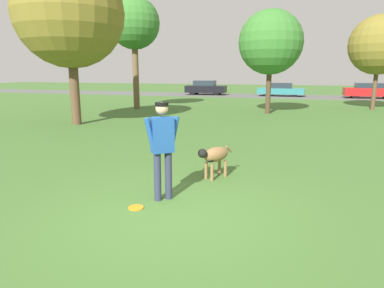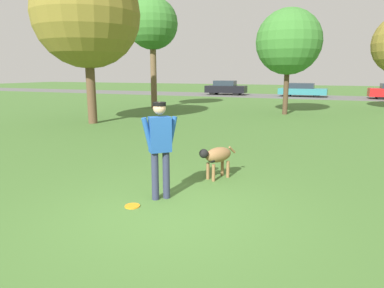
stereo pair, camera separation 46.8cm
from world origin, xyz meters
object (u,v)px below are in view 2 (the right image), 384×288
(person, at_px, (160,143))
(frisbee, at_px, (132,206))
(tree_near_left, at_px, (87,15))
(tree_mid_center, at_px, (289,42))
(parked_car_teal, at_px, (302,90))
(dog, at_px, (217,156))
(tree_far_left, at_px, (152,24))
(parked_car_black, at_px, (226,88))

(person, xyz_separation_m, frisbee, (-0.29, -0.53, -1.05))
(frisbee, bearing_deg, tree_near_left, 131.34)
(person, height_order, tree_mid_center, tree_mid_center)
(parked_car_teal, bearing_deg, tree_mid_center, -87.47)
(person, relative_size, dog, 1.84)
(dog, height_order, tree_far_left, tree_far_left)
(dog, bearing_deg, tree_mid_center, -150.39)
(tree_near_left, relative_size, parked_car_teal, 1.60)
(frisbee, relative_size, parked_car_black, 0.06)
(person, relative_size, parked_car_teal, 0.40)
(person, distance_m, parked_car_black, 29.62)
(dog, relative_size, tree_mid_center, 0.17)
(dog, bearing_deg, parked_car_black, -134.81)
(parked_car_black, bearing_deg, parked_car_teal, -1.80)
(dog, bearing_deg, person, 8.70)
(person, height_order, parked_car_black, person)
(tree_mid_center, relative_size, parked_car_teal, 1.27)
(tree_far_left, bearing_deg, person, -61.46)
(tree_mid_center, height_order, parked_car_teal, tree_mid_center)
(frisbee, bearing_deg, parked_car_teal, 88.96)
(dog, xyz_separation_m, tree_mid_center, (-0.10, 12.55, 3.35))
(tree_mid_center, bearing_deg, parked_car_teal, 90.91)
(person, bearing_deg, frisbee, -160.80)
(person, xyz_separation_m, dog, (0.57, 1.54, -0.55))
(parked_car_teal, bearing_deg, person, -88.86)
(person, xyz_separation_m, tree_far_left, (-7.74, 14.24, 4.10))
(tree_far_left, bearing_deg, parked_car_teal, 61.28)
(person, bearing_deg, dog, 27.40)
(tree_mid_center, height_order, tree_near_left, tree_near_left)
(frisbee, bearing_deg, tree_mid_center, 87.00)
(person, xyz_separation_m, tree_mid_center, (0.48, 14.09, 2.80))
(frisbee, height_order, tree_mid_center, tree_mid_center)
(tree_mid_center, bearing_deg, dog, -89.56)
(tree_far_left, bearing_deg, tree_mid_center, -1.02)
(tree_mid_center, bearing_deg, parked_car_black, 117.79)
(dog, bearing_deg, parked_car_teal, -150.14)
(frisbee, height_order, tree_near_left, tree_near_left)
(tree_far_left, bearing_deg, dog, -56.78)
(dog, distance_m, parked_car_black, 28.29)
(parked_car_black, distance_m, parked_car_teal, 7.48)
(tree_near_left, xyz_separation_m, parked_car_teal, (7.47, 21.46, -4.08))
(dog, distance_m, tree_far_left, 15.88)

